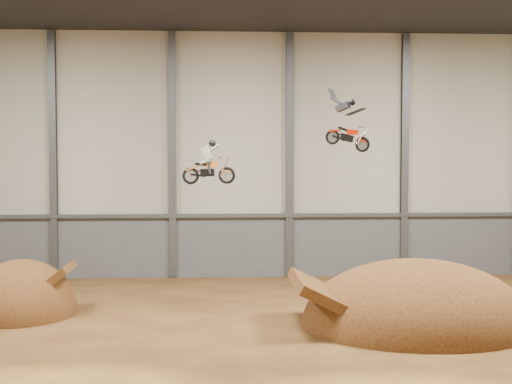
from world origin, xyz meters
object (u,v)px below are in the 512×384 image
takeoff_ramp (21,314)px  fmx_rider_b (346,121)px  landing_ramp (417,326)px  fmx_rider_a (209,160)px

takeoff_ramp → fmx_rider_b: 16.50m
takeoff_ramp → landing_ramp: (16.81, -3.11, 0.00)m
landing_ramp → fmx_rider_a: fmx_rider_a is taller
fmx_rider_a → fmx_rider_b: (5.36, -3.05, 1.55)m
takeoff_ramp → fmx_rider_b: fmx_rider_b is taller
fmx_rider_a → fmx_rider_b: 6.36m
landing_ramp → fmx_rider_b: bearing=-163.6°
fmx_rider_a → fmx_rider_b: bearing=-22.5°
takeoff_ramp → landing_ramp: 17.10m
fmx_rider_b → fmx_rider_a: bearing=-177.3°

